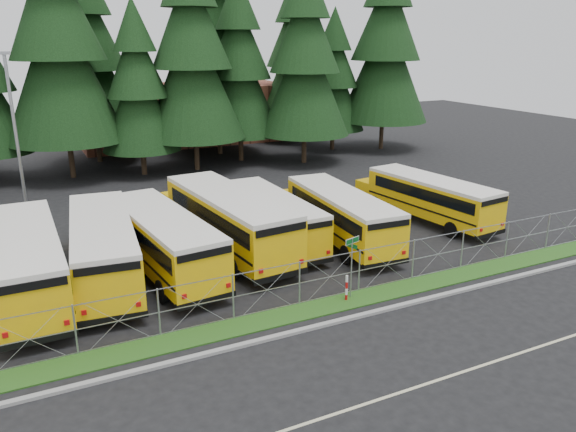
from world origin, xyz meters
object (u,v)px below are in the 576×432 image
object	(u,v)px
bus_2	(103,249)
bus_east	(427,199)
bus_6	(338,216)
bus_3	(161,242)
bus_5	(269,219)
bus_1	(27,263)
light_standard	(15,131)
street_sign	(352,255)
bus_4	(226,221)
striped_bollard	(347,288)

from	to	relation	value
bus_2	bus_east	size ratio (longest dim) A/B	1.11
bus_2	bus_6	world-z (taller)	bus_2
bus_3	bus_5	distance (m)	6.51
bus_1	bus_5	world-z (taller)	bus_1
bus_6	light_standard	distance (m)	20.36
bus_3	bus_6	distance (m)	9.90
bus_6	street_sign	distance (m)	7.25
bus_3	bus_4	size ratio (longest dim) A/B	0.93
street_sign	bus_3	bearing A→B (deg)	135.06
bus_2	striped_bollard	distance (m)	11.42
bus_4	bus_2	bearing A→B (deg)	-176.16
bus_east	bus_1	bearing A→B (deg)	174.99
bus_1	light_standard	size ratio (longest dim) A/B	1.16
bus_east	bus_2	bearing A→B (deg)	174.21
bus_6	striped_bollard	size ratio (longest dim) A/B	9.15
bus_2	bus_4	xyz separation A→B (m)	(6.46, 1.06, 0.09)
bus_6	light_standard	bearing A→B (deg)	144.33
bus_6	street_sign	xyz separation A→B (m)	(-3.24, -6.46, 0.59)
bus_6	light_standard	xyz separation A→B (m)	(-15.44, 12.63, 4.06)
bus_1	bus_4	bearing A→B (deg)	7.98
bus_3	striped_bollard	size ratio (longest dim) A/B	9.57
bus_5	striped_bollard	world-z (taller)	bus_5
bus_2	light_standard	xyz separation A→B (m)	(-2.89, 12.28, 3.97)
striped_bollard	bus_2	bearing A→B (deg)	142.15
bus_5	bus_east	bearing A→B (deg)	-4.80
bus_east	street_sign	size ratio (longest dim) A/B	3.75
bus_3	bus_6	bearing A→B (deg)	-7.10
bus_1	bus_6	world-z (taller)	bus_1
bus_1	street_sign	bearing A→B (deg)	-27.49
bus_1	bus_2	size ratio (longest dim) A/B	1.01
bus_east	bus_5	bearing A→B (deg)	168.85
bus_2	bus_3	size ratio (longest dim) A/B	1.02
bus_1	striped_bollard	xyz separation A→B (m)	(12.25, -6.61, -0.95)
bus_5	light_standard	distance (m)	16.82
bus_6	bus_east	distance (m)	6.86
bus_6	striped_bollard	world-z (taller)	bus_6
bus_3	bus_6	world-z (taller)	bus_3
bus_6	bus_5	bearing A→B (deg)	160.59
striped_bollard	bus_east	bearing A→B (deg)	35.35
street_sign	bus_5	bearing A→B (deg)	92.03
street_sign	bus_4	bearing A→B (deg)	109.92
bus_5	bus_6	world-z (taller)	bus_6
bus_3	street_sign	distance (m)	9.42
bus_east	light_standard	world-z (taller)	light_standard
striped_bollard	light_standard	size ratio (longest dim) A/B	0.12
bus_4	bus_5	distance (m)	2.58
bus_6	striped_bollard	xyz separation A→B (m)	(-3.57, -6.64, -0.84)
bus_1	street_sign	xyz separation A→B (m)	(12.57, -6.44, 0.49)
bus_3	light_standard	bearing A→B (deg)	107.95
bus_1	street_sign	size ratio (longest dim) A/B	4.20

